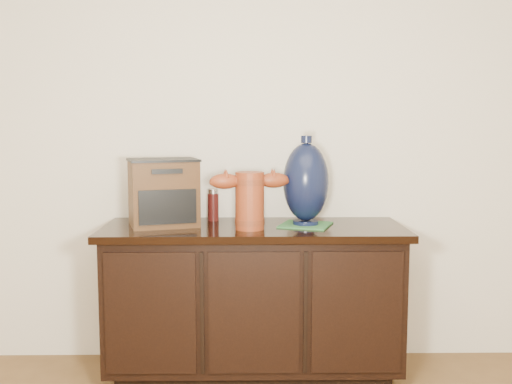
{
  "coord_description": "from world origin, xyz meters",
  "views": [
    {
      "loc": [
        -0.03,
        -0.64,
        1.25
      ],
      "look_at": [
        0.01,
        2.18,
        0.93
      ],
      "focal_mm": 42.0,
      "sensor_mm": 36.0,
      "label": 1
    }
  ],
  "objects_px": {
    "tv_radio": "(163,192)",
    "spray_can": "(213,205)",
    "sideboard": "(253,300)",
    "lamp_base": "(306,182)",
    "terracotta_vessel": "(250,197)"
  },
  "relations": [
    {
      "from": "terracotta_vessel",
      "to": "spray_can",
      "type": "distance_m",
      "value": 0.32
    },
    {
      "from": "spray_can",
      "to": "sideboard",
      "type": "bearing_deg",
      "value": -39.37
    },
    {
      "from": "terracotta_vessel",
      "to": "lamp_base",
      "type": "distance_m",
      "value": 0.3
    },
    {
      "from": "terracotta_vessel",
      "to": "tv_radio",
      "type": "bearing_deg",
      "value": 153.03
    },
    {
      "from": "sideboard",
      "to": "spray_can",
      "type": "height_order",
      "value": "spray_can"
    },
    {
      "from": "tv_radio",
      "to": "sideboard",
      "type": "bearing_deg",
      "value": -19.97
    },
    {
      "from": "tv_radio",
      "to": "spray_can",
      "type": "relative_size",
      "value": 2.37
    },
    {
      "from": "tv_radio",
      "to": "lamp_base",
      "type": "xyz_separation_m",
      "value": [
        0.69,
        -0.01,
        0.05
      ]
    },
    {
      "from": "lamp_base",
      "to": "tv_radio",
      "type": "bearing_deg",
      "value": 178.82
    },
    {
      "from": "spray_can",
      "to": "lamp_base",
      "type": "bearing_deg",
      "value": -18.62
    },
    {
      "from": "spray_can",
      "to": "tv_radio",
      "type": "bearing_deg",
      "value": -148.91
    },
    {
      "from": "sideboard",
      "to": "terracotta_vessel",
      "type": "distance_m",
      "value": 0.53
    },
    {
      "from": "lamp_base",
      "to": "sideboard",
      "type": "bearing_deg",
      "value": -177.2
    },
    {
      "from": "tv_radio",
      "to": "spray_can",
      "type": "xyz_separation_m",
      "value": [
        0.23,
        0.14,
        -0.08
      ]
    },
    {
      "from": "tv_radio",
      "to": "spray_can",
      "type": "distance_m",
      "value": 0.28
    }
  ]
}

